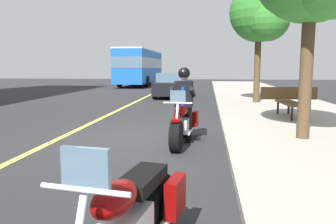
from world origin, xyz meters
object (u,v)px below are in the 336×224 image
object	(u,v)px
bench_sidewalk	(290,99)
car_silver	(173,85)
street_tree_curbside	(261,15)
rider_main	(184,98)
bus_near	(140,66)
motorcycle_main	(183,124)

from	to	relation	value
bench_sidewalk	car_silver	bearing A→B (deg)	-151.09
car_silver	street_tree_curbside	xyz separation A→B (m)	(4.11, 4.30, 3.31)
car_silver	street_tree_curbside	bearing A→B (deg)	46.29
car_silver	bench_sidewalk	distance (m)	9.62
rider_main	bench_sidewalk	world-z (taller)	rider_main
street_tree_curbside	bench_sidewalk	bearing A→B (deg)	4.66
rider_main	bench_sidewalk	size ratio (longest dim) A/B	0.95
bus_near	street_tree_curbside	world-z (taller)	street_tree_curbside
motorcycle_main	car_silver	xyz separation A→B (m)	(-11.92, -1.48, 0.24)
motorcycle_main	car_silver	world-z (taller)	car_silver
car_silver	bench_sidewalk	xyz separation A→B (m)	(8.42, 4.65, 0.02)
bus_near	street_tree_curbside	distance (m)	18.38
motorcycle_main	bus_near	size ratio (longest dim) A/B	0.20
motorcycle_main	bus_near	bearing A→B (deg)	-166.23
bus_near	motorcycle_main	bearing A→B (deg)	13.77
rider_main	street_tree_curbside	world-z (taller)	street_tree_curbside
street_tree_curbside	car_silver	bearing A→B (deg)	-133.71
bench_sidewalk	street_tree_curbside	world-z (taller)	street_tree_curbside
rider_main	street_tree_curbside	distance (m)	8.64
rider_main	car_silver	distance (m)	11.83
rider_main	bus_near	distance (m)	24.42
street_tree_curbside	bus_near	bearing A→B (deg)	-151.66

